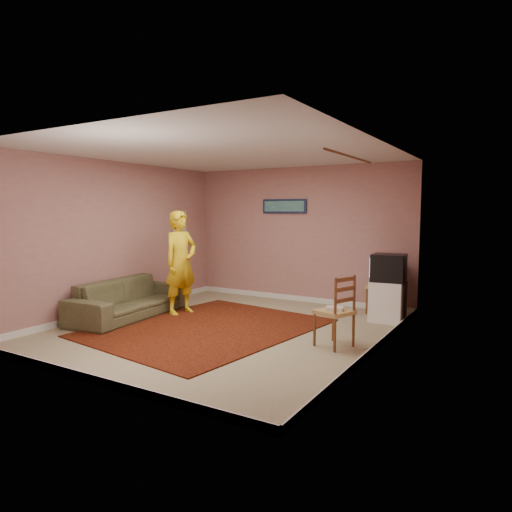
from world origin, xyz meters
The scene contains 26 objects.
ground centered at (0.00, 0.00, 0.00)m, with size 5.00×5.00×0.00m, color tan.
wall_back centered at (0.00, 2.50, 1.30)m, with size 4.50×0.02×2.60m, color #A7786E.
wall_front centered at (0.00, -2.50, 1.30)m, with size 4.50×0.02×2.60m, color #A7786E.
wall_left centered at (-2.25, 0.00, 1.30)m, with size 0.02×5.00×2.60m, color #A7786E.
wall_right centered at (2.25, 0.00, 1.30)m, with size 0.02×5.00×2.60m, color #A7786E.
ceiling centered at (0.00, 0.00, 2.60)m, with size 4.50×5.00×0.02m, color silver.
baseboard_back centered at (0.00, 2.49, 0.05)m, with size 4.50×0.02×0.10m, color silver.
baseboard_front centered at (0.00, -2.49, 0.05)m, with size 4.50×0.02×0.10m, color silver.
baseboard_left centered at (-2.24, 0.00, 0.05)m, with size 0.02×5.00×0.10m, color silver.
baseboard_right centered at (2.24, 0.00, 0.05)m, with size 0.02×5.00×0.10m, color silver.
window centered at (2.24, -0.90, 1.45)m, with size 0.01×1.10×1.50m, color black.
curtain_sheer centered at (2.23, -1.05, 1.25)m, with size 0.01×0.75×2.10m, color white.
curtain_floral centered at (2.21, -0.35, 1.25)m, with size 0.01×0.35×2.10m, color #EAE5C7.
curtain_rod centered at (2.20, -0.90, 2.32)m, with size 0.02×0.02×1.40m, color brown.
picture_back centered at (-0.30, 2.47, 1.85)m, with size 0.95×0.04×0.28m.
picture_left centered at (-2.22, 1.60, 1.55)m, with size 0.04×0.38×0.42m.
area_rug centered at (-0.26, -0.10, 0.01)m, with size 2.63×3.29×0.02m, color black.
tv_cabinet centered at (1.95, 1.73, 0.32)m, with size 0.51×0.46×0.65m, color white.
crt_tv centered at (1.94, 1.73, 0.86)m, with size 0.54×0.49×0.44m.
chair_a centered at (1.73, 2.18, 0.59)m, with size 0.53×0.51×0.52m.
dvd_player centered at (1.73, 2.18, 0.52)m, with size 0.35×0.25×0.06m, color #A1A1A6.
blue_throw centered at (1.73, 2.20, 0.78)m, with size 0.38×0.05×0.40m, color #95CBF4.
chair_b centered at (1.71, 0.00, 0.58)m, with size 0.53×0.54×0.51m.
game_console centered at (1.71, 0.00, 0.50)m, with size 0.21×0.15×0.04m, color white.
sofa centered at (-1.80, -0.20, 0.31)m, with size 2.15×0.84×0.63m, color brown.
person centered at (-1.24, 0.46, 0.88)m, with size 0.64×0.42×1.76m, color gold.
Camera 1 is at (3.82, -5.50, 1.76)m, focal length 32.00 mm.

